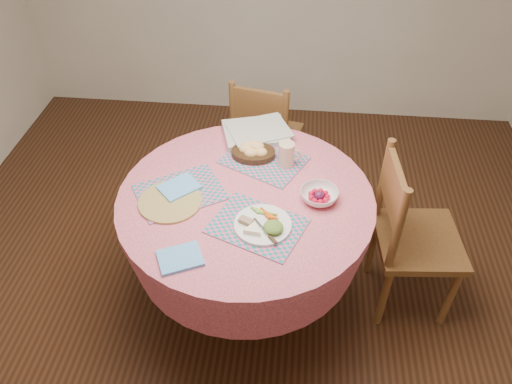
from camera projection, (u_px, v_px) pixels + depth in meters
ground at (247, 292)px, 2.88m from camera, size 4.00×4.00×0.00m
dining_table at (246, 225)px, 2.52m from camera, size 1.24×1.24×0.75m
chair_right at (409, 234)px, 2.54m from camera, size 0.46×0.48×0.96m
chair_back at (264, 135)px, 3.27m from camera, size 0.49×0.47×0.89m
placemat_front at (257, 226)px, 2.23m from camera, size 0.48×0.43×0.01m
placemat_left at (180, 192)px, 2.41m from camera, size 0.50×0.47×0.01m
placemat_back at (264, 160)px, 2.59m from camera, size 0.49×0.45×0.01m
wicker_trivet at (170, 202)px, 2.35m from camera, size 0.30×0.30×0.01m
napkin_near at (180, 258)px, 2.09m from camera, size 0.22×0.20×0.01m
napkin_far at (179, 187)px, 2.42m from camera, size 0.23×0.23×0.01m
dinner_plate at (264, 224)px, 2.21m from camera, size 0.26×0.26×0.05m
bread_bowl at (253, 151)px, 2.60m from camera, size 0.23×0.23×0.08m
latte_mug at (287, 154)px, 2.52m from camera, size 0.12×0.08×0.13m
fruit_bowl at (319, 196)px, 2.35m from camera, size 0.22×0.22×0.06m
newspaper_stack at (256, 132)px, 2.74m from camera, size 0.42×0.36×0.04m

